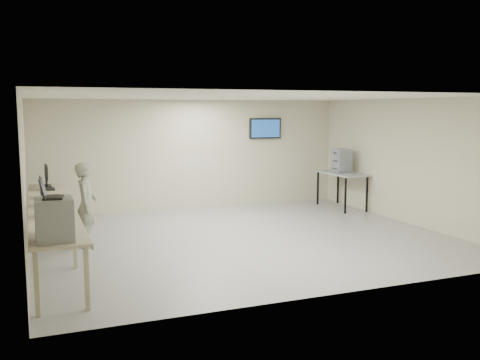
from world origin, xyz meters
name	(u,v)px	position (x,y,z in m)	size (l,w,h in m)	color
room	(244,168)	(0.03, 0.06, 1.41)	(8.01, 7.01, 2.81)	#A9A9A7
workbench	(52,210)	(-3.59, 0.00, 0.83)	(0.76, 6.00, 0.90)	#BEB78E
equipment_box	(54,219)	(-3.65, -2.63, 1.17)	(0.46, 0.52, 0.54)	gray
laptop_on_box	(49,193)	(-3.70, -2.63, 1.51)	(0.31, 0.36, 0.26)	black
laptop_0	(55,227)	(-3.62, -2.16, 0.97)	(0.37, 0.39, 0.26)	black
laptop_1	(53,211)	(-3.61, -0.92, 0.98)	(0.38, 0.43, 0.31)	black
laptop_2	(47,201)	(-3.66, 0.04, 0.97)	(0.31, 0.37, 0.28)	black
laptop_3	(48,193)	(-3.61, 0.96, 0.98)	(0.34, 0.41, 0.31)	black
laptop_4	(45,186)	(-3.64, 2.00, 0.97)	(0.31, 0.38, 0.29)	black
monitor_near	(46,174)	(-3.60, 2.42, 1.19)	(0.21, 0.48, 0.48)	black
monitor_far	(46,173)	(-3.60, 2.69, 1.18)	(0.21, 0.46, 0.46)	black
soldier	(86,205)	(-2.97, 0.47, 0.79)	(0.58, 0.38, 1.59)	gray
side_table	(342,175)	(3.60, 2.13, 0.86)	(0.73, 1.56, 0.93)	gray
storage_bins	(342,161)	(3.58, 2.13, 1.24)	(0.39, 0.43, 0.61)	gray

